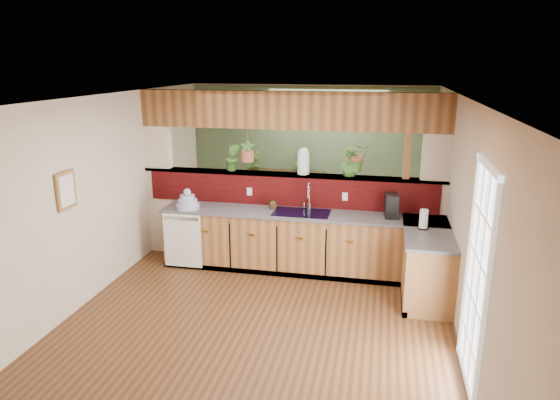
% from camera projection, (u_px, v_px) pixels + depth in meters
% --- Properties ---
extents(ground, '(4.60, 7.00, 0.01)m').
position_uv_depth(ground, '(270.00, 298.00, 6.59)').
color(ground, '#4F2F18').
rests_on(ground, ground).
extents(ceiling, '(4.60, 7.00, 0.01)m').
position_uv_depth(ceiling, '(269.00, 98.00, 5.89)').
color(ceiling, brown).
rests_on(ceiling, ground).
extents(wall_back, '(4.60, 0.02, 2.60)m').
position_uv_depth(wall_back, '(310.00, 154.00, 9.54)').
color(wall_back, beige).
rests_on(wall_back, ground).
extents(wall_front, '(4.60, 0.02, 2.60)m').
position_uv_depth(wall_front, '(137.00, 363.00, 2.94)').
color(wall_front, beige).
rests_on(wall_front, ground).
extents(wall_left, '(0.02, 7.00, 2.60)m').
position_uv_depth(wall_left, '(103.00, 194.00, 6.69)').
color(wall_left, beige).
rests_on(wall_left, ground).
extents(wall_right, '(0.02, 7.00, 2.60)m').
position_uv_depth(wall_right, '(462.00, 214.00, 5.79)').
color(wall_right, beige).
rests_on(wall_right, ground).
extents(pass_through_partition, '(4.60, 0.21, 2.60)m').
position_uv_depth(pass_through_partition, '(291.00, 186.00, 7.54)').
color(pass_through_partition, beige).
rests_on(pass_through_partition, ground).
extents(pass_through_ledge, '(4.60, 0.21, 0.04)m').
position_uv_depth(pass_through_ledge, '(289.00, 175.00, 7.50)').
color(pass_through_ledge, brown).
rests_on(pass_through_ledge, ground).
extents(header_beam, '(4.60, 0.15, 0.55)m').
position_uv_depth(header_beam, '(290.00, 110.00, 7.24)').
color(header_beam, brown).
rests_on(header_beam, ground).
extents(sage_backwall, '(4.55, 0.02, 2.55)m').
position_uv_depth(sage_backwall, '(310.00, 154.00, 9.52)').
color(sage_backwall, '#485C3F').
rests_on(sage_backwall, ground).
extents(countertop, '(4.14, 1.52, 0.90)m').
position_uv_depth(countertop, '(340.00, 247.00, 7.12)').
color(countertop, brown).
rests_on(countertop, ground).
extents(dishwasher, '(0.58, 0.03, 0.82)m').
position_uv_depth(dishwasher, '(182.00, 240.00, 7.38)').
color(dishwasher, white).
rests_on(dishwasher, ground).
extents(navy_sink, '(0.82, 0.50, 0.18)m').
position_uv_depth(navy_sink, '(301.00, 218.00, 7.24)').
color(navy_sink, black).
rests_on(navy_sink, countertop).
extents(french_door, '(0.06, 1.02, 2.16)m').
position_uv_depth(french_door, '(476.00, 280.00, 4.64)').
color(french_door, white).
rests_on(french_door, ground).
extents(framed_print, '(0.04, 0.35, 0.45)m').
position_uv_depth(framed_print, '(66.00, 190.00, 5.87)').
color(framed_print, brown).
rests_on(framed_print, wall_left).
extents(faucet, '(0.18, 0.18, 0.42)m').
position_uv_depth(faucet, '(309.00, 195.00, 7.29)').
color(faucet, '#B7B7B2').
rests_on(faucet, countertop).
extents(dish_stack, '(0.35, 0.35, 0.30)m').
position_uv_depth(dish_stack, '(188.00, 202.00, 7.41)').
color(dish_stack, '#97A1C4').
rests_on(dish_stack, countertop).
extents(soap_dispenser, '(0.11, 0.12, 0.19)m').
position_uv_depth(soap_dispenser, '(272.00, 203.00, 7.37)').
color(soap_dispenser, '#342413').
rests_on(soap_dispenser, countertop).
extents(coffee_maker, '(0.17, 0.30, 0.33)m').
position_uv_depth(coffee_maker, '(391.00, 207.00, 6.97)').
color(coffee_maker, black).
rests_on(coffee_maker, countertop).
extents(paper_towel, '(0.13, 0.13, 0.28)m').
position_uv_depth(paper_towel, '(424.00, 220.00, 6.48)').
color(paper_towel, black).
rests_on(paper_towel, countertop).
extents(glass_jar, '(0.18, 0.18, 0.39)m').
position_uv_depth(glass_jar, '(303.00, 161.00, 7.40)').
color(glass_jar, silver).
rests_on(glass_jar, pass_through_ledge).
extents(ledge_plant_left, '(0.25, 0.21, 0.42)m').
position_uv_depth(ledge_plant_left, '(233.00, 157.00, 7.61)').
color(ledge_plant_left, '#325F21').
rests_on(ledge_plant_left, pass_through_ledge).
extents(ledge_plant_right, '(0.29, 0.29, 0.43)m').
position_uv_depth(ledge_plant_right, '(350.00, 162.00, 7.26)').
color(ledge_plant_right, '#325F21').
rests_on(ledge_plant_right, pass_through_ledge).
extents(hanging_plant_a, '(0.24, 0.19, 0.52)m').
position_uv_depth(hanging_plant_a, '(247.00, 146.00, 7.51)').
color(hanging_plant_a, brown).
rests_on(hanging_plant_a, header_beam).
extents(hanging_plant_b, '(0.44, 0.41, 0.52)m').
position_uv_depth(hanging_plant_b, '(357.00, 146.00, 7.18)').
color(hanging_plant_b, brown).
rests_on(hanging_plant_b, header_beam).
extents(shelving_console, '(1.51, 0.51, 0.99)m').
position_uv_depth(shelving_console, '(285.00, 196.00, 9.61)').
color(shelving_console, black).
rests_on(shelving_console, ground).
extents(shelf_plant_a, '(0.23, 0.18, 0.39)m').
position_uv_depth(shelf_plant_a, '(256.00, 160.00, 9.54)').
color(shelf_plant_a, '#325F21').
rests_on(shelf_plant_a, shelving_console).
extents(shelf_plant_b, '(0.34, 0.34, 0.47)m').
position_uv_depth(shelf_plant_b, '(302.00, 160.00, 9.35)').
color(shelf_plant_b, '#325F21').
rests_on(shelf_plant_b, shelving_console).
extents(floor_plant, '(0.72, 0.64, 0.75)m').
position_uv_depth(floor_plant, '(369.00, 222.00, 8.47)').
color(floor_plant, '#325F21').
rests_on(floor_plant, ground).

